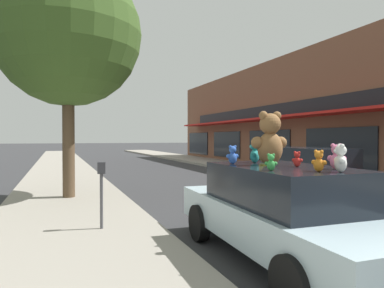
{
  "coord_description": "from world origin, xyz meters",
  "views": [
    {
      "loc": [
        -5.55,
        -4.76,
        1.89
      ],
      "look_at": [
        -2.3,
        3.43,
        1.74
      ],
      "focal_mm": 32.0,
      "sensor_mm": 36.0,
      "label": 1
    }
  ],
  "objects_px": {
    "teddy_bear_giant": "(270,139)",
    "teddy_bear_red": "(297,159)",
    "teddy_bear_pink": "(336,157)",
    "teddy_bear_green": "(271,162)",
    "teddy_bear_orange": "(319,161)",
    "teddy_bear_blue": "(233,155)",
    "teddy_bear_white": "(340,159)",
    "teddy_bear_yellow": "(263,154)",
    "parking_meter": "(101,186)",
    "street_tree": "(68,34)",
    "teddy_bear_teal": "(255,152)",
    "plush_art_car": "(283,211)",
    "parked_car_far_center": "(306,169)"
  },
  "relations": [
    {
      "from": "teddy_bear_orange",
      "to": "teddy_bear_red",
      "type": "relative_size",
      "value": 1.21
    },
    {
      "from": "teddy_bear_blue",
      "to": "teddy_bear_white",
      "type": "bearing_deg",
      "value": 108.93
    },
    {
      "from": "teddy_bear_giant",
      "to": "teddy_bear_blue",
      "type": "height_order",
      "value": "teddy_bear_giant"
    },
    {
      "from": "teddy_bear_giant",
      "to": "teddy_bear_red",
      "type": "relative_size",
      "value": 3.68
    },
    {
      "from": "teddy_bear_blue",
      "to": "teddy_bear_green",
      "type": "xyz_separation_m",
      "value": [
        -0.1,
        -1.24,
        -0.04
      ]
    },
    {
      "from": "teddy_bear_giant",
      "to": "teddy_bear_green",
      "type": "relative_size",
      "value": 3.75
    },
    {
      "from": "parking_meter",
      "to": "teddy_bear_yellow",
      "type": "bearing_deg",
      "value": -27.28
    },
    {
      "from": "teddy_bear_blue",
      "to": "teddy_bear_teal",
      "type": "relative_size",
      "value": 0.82
    },
    {
      "from": "teddy_bear_giant",
      "to": "teddy_bear_red",
      "type": "height_order",
      "value": "teddy_bear_giant"
    },
    {
      "from": "teddy_bear_orange",
      "to": "teddy_bear_red",
      "type": "height_order",
      "value": "teddy_bear_orange"
    },
    {
      "from": "teddy_bear_pink",
      "to": "teddy_bear_red",
      "type": "height_order",
      "value": "teddy_bear_pink"
    },
    {
      "from": "teddy_bear_yellow",
      "to": "plush_art_car",
      "type": "bearing_deg",
      "value": 124.81
    },
    {
      "from": "teddy_bear_giant",
      "to": "parking_meter",
      "type": "height_order",
      "value": "teddy_bear_giant"
    },
    {
      "from": "teddy_bear_giant",
      "to": "teddy_bear_orange",
      "type": "bearing_deg",
      "value": 91.9
    },
    {
      "from": "teddy_bear_giant",
      "to": "street_tree",
      "type": "xyz_separation_m",
      "value": [
        -2.82,
        6.07,
        3.07
      ]
    },
    {
      "from": "teddy_bear_pink",
      "to": "teddy_bear_green",
      "type": "relative_size",
      "value": 1.56
    },
    {
      "from": "teddy_bear_giant",
      "to": "street_tree",
      "type": "bearing_deg",
      "value": -61.4
    },
    {
      "from": "teddy_bear_yellow",
      "to": "teddy_bear_green",
      "type": "height_order",
      "value": "teddy_bear_yellow"
    },
    {
      "from": "teddy_bear_red",
      "to": "teddy_bear_yellow",
      "type": "bearing_deg",
      "value": -34.08
    },
    {
      "from": "teddy_bear_orange",
      "to": "teddy_bear_red",
      "type": "xyz_separation_m",
      "value": [
        0.25,
        0.73,
        -0.02
      ]
    },
    {
      "from": "parking_meter",
      "to": "teddy_bear_red",
      "type": "bearing_deg",
      "value": -44.41
    },
    {
      "from": "plush_art_car",
      "to": "teddy_bear_white",
      "type": "distance_m",
      "value": 1.36
    },
    {
      "from": "parked_car_far_center",
      "to": "street_tree",
      "type": "relative_size",
      "value": 0.67
    },
    {
      "from": "teddy_bear_pink",
      "to": "parked_car_far_center",
      "type": "height_order",
      "value": "teddy_bear_pink"
    },
    {
      "from": "teddy_bear_blue",
      "to": "teddy_bear_teal",
      "type": "height_order",
      "value": "teddy_bear_teal"
    },
    {
      "from": "teddy_bear_orange",
      "to": "teddy_bear_giant",
      "type": "bearing_deg",
      "value": -24.47
    },
    {
      "from": "plush_art_car",
      "to": "street_tree",
      "type": "height_order",
      "value": "street_tree"
    },
    {
      "from": "teddy_bear_green",
      "to": "teddy_bear_yellow",
      "type": "bearing_deg",
      "value": -86.15
    },
    {
      "from": "teddy_bear_giant",
      "to": "teddy_bear_green",
      "type": "distance_m",
      "value": 1.0
    },
    {
      "from": "parking_meter",
      "to": "teddy_bear_white",
      "type": "bearing_deg",
      "value": -53.65
    },
    {
      "from": "teddy_bear_white",
      "to": "teddy_bear_orange",
      "type": "height_order",
      "value": "teddy_bear_white"
    },
    {
      "from": "teddy_bear_giant",
      "to": "teddy_bear_yellow",
      "type": "distance_m",
      "value": 0.85
    },
    {
      "from": "teddy_bear_blue",
      "to": "teddy_bear_orange",
      "type": "xyz_separation_m",
      "value": [
        0.39,
        -1.57,
        -0.01
      ]
    },
    {
      "from": "teddy_bear_blue",
      "to": "street_tree",
      "type": "distance_m",
      "value": 6.96
    },
    {
      "from": "teddy_bear_teal",
      "to": "parking_meter",
      "type": "bearing_deg",
      "value": -97.43
    },
    {
      "from": "teddy_bear_teal",
      "to": "parked_car_far_center",
      "type": "bearing_deg",
      "value": 158.29
    },
    {
      "from": "teddy_bear_teal",
      "to": "street_tree",
      "type": "height_order",
      "value": "street_tree"
    },
    {
      "from": "teddy_bear_giant",
      "to": "street_tree",
      "type": "height_order",
      "value": "street_tree"
    },
    {
      "from": "street_tree",
      "to": "teddy_bear_orange",
      "type": "bearing_deg",
      "value": -68.88
    },
    {
      "from": "parked_car_far_center",
      "to": "teddy_bear_orange",
      "type": "bearing_deg",
      "value": -128.99
    },
    {
      "from": "teddy_bear_pink",
      "to": "teddy_bear_white",
      "type": "height_order",
      "value": "teddy_bear_white"
    },
    {
      "from": "plush_art_car",
      "to": "teddy_bear_yellow",
      "type": "distance_m",
      "value": 1.31
    },
    {
      "from": "teddy_bear_blue",
      "to": "teddy_bear_orange",
      "type": "relative_size",
      "value": 1.11
    },
    {
      "from": "teddy_bear_giant",
      "to": "teddy_bear_pink",
      "type": "height_order",
      "value": "teddy_bear_giant"
    },
    {
      "from": "teddy_bear_white",
      "to": "parking_meter",
      "type": "bearing_deg",
      "value": -115.83
    },
    {
      "from": "teddy_bear_blue",
      "to": "teddy_bear_red",
      "type": "height_order",
      "value": "teddy_bear_blue"
    },
    {
      "from": "teddy_bear_teal",
      "to": "teddy_bear_red",
      "type": "xyz_separation_m",
      "value": [
        0.17,
        -0.92,
        -0.07
      ]
    },
    {
      "from": "teddy_bear_yellow",
      "to": "teddy_bear_orange",
      "type": "distance_m",
      "value": 1.89
    },
    {
      "from": "teddy_bear_green",
      "to": "parking_meter",
      "type": "height_order",
      "value": "teddy_bear_green"
    },
    {
      "from": "teddy_bear_pink",
      "to": "street_tree",
      "type": "relative_size",
      "value": 0.05
    }
  ]
}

